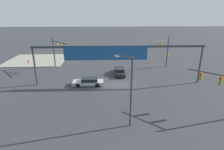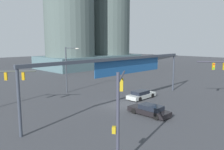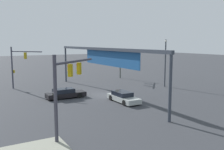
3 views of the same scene
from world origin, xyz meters
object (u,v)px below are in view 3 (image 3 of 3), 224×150
at_px(traffic_signal_near_corner, 119,60).
at_px(sedan_car_approaching, 123,97).
at_px(traffic_signal_cross_street, 66,82).
at_px(streetlamp_curved_arm, 165,60).
at_px(traffic_signal_opposite_side, 18,62).
at_px(sedan_car_waiting_far, 65,94).

bearing_deg(traffic_signal_near_corner, sedan_car_approaching, 11.76).
height_order(traffic_signal_cross_street, streetlamp_curved_arm, streetlamp_curved_arm).
bearing_deg(traffic_signal_opposite_side, sedan_car_waiting_far, -14.35).
distance_m(streetlamp_curved_arm, sedan_car_approaching, 12.65).
height_order(traffic_signal_near_corner, sedan_car_waiting_far, traffic_signal_near_corner).
bearing_deg(sedan_car_approaching, traffic_signal_cross_street, -53.09).
xyz_separation_m(traffic_signal_near_corner, traffic_signal_cross_street, (22.64, -18.59, 0.58)).
bearing_deg(sedan_car_approaching, traffic_signal_opposite_side, -147.79).
height_order(traffic_signal_cross_street, sedan_car_approaching, traffic_signal_cross_street).
bearing_deg(streetlamp_curved_arm, traffic_signal_near_corner, -126.63).
distance_m(traffic_signal_opposite_side, streetlamp_curved_arm, 22.25).
distance_m(traffic_signal_cross_street, streetlamp_curved_arm, 23.73).
xyz_separation_m(traffic_signal_near_corner, sedan_car_approaching, (15.66, -9.12, -2.97)).
relative_size(traffic_signal_cross_street, sedan_car_approaching, 1.27).
distance_m(traffic_signal_near_corner, traffic_signal_cross_street, 29.30).
height_order(streetlamp_curved_arm, sedan_car_approaching, streetlamp_curved_arm).
height_order(traffic_signal_opposite_side, sedan_car_approaching, traffic_signal_opposite_side).
bearing_deg(streetlamp_curved_arm, sedan_car_approaching, -22.01).
xyz_separation_m(streetlamp_curved_arm, sedan_car_approaching, (5.04, -10.99, -3.72)).
height_order(traffic_signal_opposite_side, streetlamp_curved_arm, streetlamp_curved_arm).
bearing_deg(traffic_signal_cross_street, sedan_car_waiting_far, 31.31).
xyz_separation_m(traffic_signal_opposite_side, sedan_car_approaching, (14.67, 9.06, -3.48)).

